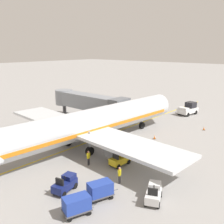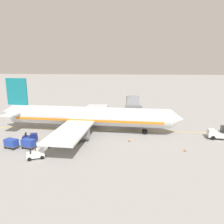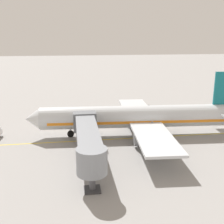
{
  "view_description": "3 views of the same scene",
  "coord_description": "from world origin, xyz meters",
  "px_view_note": "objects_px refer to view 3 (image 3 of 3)",
  "views": [
    {
      "loc": [
        25.24,
        -21.46,
        12.95
      ],
      "look_at": [
        1.98,
        5.24,
        4.17
      ],
      "focal_mm": 41.58,
      "sensor_mm": 36.0,
      "label": 1
    },
    {
      "loc": [
        44.66,
        9.6,
        14.01
      ],
      "look_at": [
        0.67,
        6.08,
        4.03
      ],
      "focal_mm": 36.2,
      "sensor_mm": 36.0,
      "label": 2
    },
    {
      "loc": [
        -42.34,
        12.21,
        16.38
      ],
      "look_at": [
        3.53,
        5.42,
        3.64
      ],
      "focal_mm": 44.81,
      "sensor_mm": 36.0,
      "label": 3
    }
  ],
  "objects_px": {
    "jet_bridge": "(88,139)",
    "baggage_cart_front": "(165,113)",
    "ground_crew_wing_walker": "(151,114)",
    "parked_airliner": "(139,117)",
    "safety_cone_nose_left": "(87,126)",
    "baggage_cart_second_in_train": "(178,112)",
    "safety_cone_nose_right": "(39,122)",
    "baggage_tug_trailing": "(138,119)",
    "baggage_tug_lead": "(176,118)",
    "baggage_tug_spare": "(147,110)",
    "ground_crew_loader": "(154,122)"
  },
  "relations": [
    {
      "from": "parked_airliner",
      "to": "baggage_tug_spare",
      "type": "height_order",
      "value": "parked_airliner"
    },
    {
      "from": "parked_airliner",
      "to": "baggage_tug_trailing",
      "type": "xyz_separation_m",
      "value": [
        6.75,
        -1.47,
        -2.47
      ]
    },
    {
      "from": "safety_cone_nose_right",
      "to": "baggage_cart_second_in_train",
      "type": "bearing_deg",
      "value": -87.85
    },
    {
      "from": "baggage_tug_lead",
      "to": "baggage_cart_front",
      "type": "distance_m",
      "value": 3.56
    },
    {
      "from": "parked_airliner",
      "to": "baggage_cart_front",
      "type": "xyz_separation_m",
      "value": [
        9.76,
        -7.95,
        -2.24
      ]
    },
    {
      "from": "baggage_tug_spare",
      "to": "baggage_cart_second_in_train",
      "type": "height_order",
      "value": "baggage_tug_spare"
    },
    {
      "from": "baggage_tug_trailing",
      "to": "safety_cone_nose_right",
      "type": "xyz_separation_m",
      "value": [
        2.09,
        18.82,
        -0.42
      ]
    },
    {
      "from": "safety_cone_nose_left",
      "to": "baggage_cart_second_in_train",
      "type": "bearing_deg",
      "value": -75.9
    },
    {
      "from": "baggage_cart_second_in_train",
      "to": "ground_crew_wing_walker",
      "type": "height_order",
      "value": "ground_crew_wing_walker"
    },
    {
      "from": "parked_airliner",
      "to": "baggage_tug_trailing",
      "type": "distance_m",
      "value": 7.33
    },
    {
      "from": "parked_airliner",
      "to": "baggage_cart_second_in_train",
      "type": "relative_size",
      "value": 12.6
    },
    {
      "from": "baggage_tug_spare",
      "to": "safety_cone_nose_right",
      "type": "distance_m",
      "value": 22.94
    },
    {
      "from": "safety_cone_nose_left",
      "to": "baggage_tug_lead",
      "type": "bearing_deg",
      "value": -85.62
    },
    {
      "from": "baggage_tug_spare",
      "to": "ground_crew_wing_walker",
      "type": "xyz_separation_m",
      "value": [
        -4.16,
        0.39,
        0.24
      ]
    },
    {
      "from": "jet_bridge",
      "to": "safety_cone_nose_left",
      "type": "bearing_deg",
      "value": -2.74
    },
    {
      "from": "ground_crew_wing_walker",
      "to": "baggage_tug_spare",
      "type": "bearing_deg",
      "value": -5.35
    },
    {
      "from": "parked_airliner",
      "to": "ground_crew_wing_walker",
      "type": "height_order",
      "value": "parked_airliner"
    },
    {
      "from": "baggage_tug_trailing",
      "to": "baggage_cart_front",
      "type": "bearing_deg",
      "value": -65.06
    },
    {
      "from": "baggage_cart_second_in_train",
      "to": "baggage_cart_front",
      "type": "bearing_deg",
      "value": 92.86
    },
    {
      "from": "baggage_tug_lead",
      "to": "ground_crew_loader",
      "type": "relative_size",
      "value": 1.6
    },
    {
      "from": "parked_airliner",
      "to": "jet_bridge",
      "type": "height_order",
      "value": "parked_airliner"
    },
    {
      "from": "jet_bridge",
      "to": "ground_crew_wing_walker",
      "type": "xyz_separation_m",
      "value": [
        18.92,
        -13.91,
        -2.51
      ]
    },
    {
      "from": "baggage_tug_lead",
      "to": "safety_cone_nose_left",
      "type": "distance_m",
      "value": 17.66
    },
    {
      "from": "parked_airliner",
      "to": "baggage_tug_lead",
      "type": "distance_m",
      "value": 11.41
    },
    {
      "from": "safety_cone_nose_left",
      "to": "parked_airliner",
      "type": "bearing_deg",
      "value": -120.78
    },
    {
      "from": "parked_airliner",
      "to": "ground_crew_loader",
      "type": "relative_size",
      "value": 22.1
    },
    {
      "from": "baggage_tug_lead",
      "to": "baggage_tug_spare",
      "type": "height_order",
      "value": "same"
    },
    {
      "from": "baggage_tug_lead",
      "to": "jet_bridge",
      "type": "bearing_deg",
      "value": 131.2
    },
    {
      "from": "jet_bridge",
      "to": "baggage_cart_front",
      "type": "bearing_deg",
      "value": -41.49
    },
    {
      "from": "baggage_cart_second_in_train",
      "to": "safety_cone_nose_right",
      "type": "relative_size",
      "value": 5.02
    },
    {
      "from": "ground_crew_loader",
      "to": "safety_cone_nose_left",
      "type": "bearing_deg",
      "value": 85.37
    },
    {
      "from": "parked_airliner",
      "to": "baggage_tug_spare",
      "type": "bearing_deg",
      "value": -20.81
    },
    {
      "from": "baggage_tug_lead",
      "to": "safety_cone_nose_right",
      "type": "height_order",
      "value": "baggage_tug_lead"
    },
    {
      "from": "baggage_tug_lead",
      "to": "ground_crew_loader",
      "type": "distance_m",
      "value": 5.74
    },
    {
      "from": "ground_crew_loader",
      "to": "baggage_cart_front",
      "type": "bearing_deg",
      "value": -35.49
    },
    {
      "from": "parked_airliner",
      "to": "safety_cone_nose_left",
      "type": "height_order",
      "value": "parked_airliner"
    },
    {
      "from": "baggage_cart_second_in_train",
      "to": "safety_cone_nose_left",
      "type": "distance_m",
      "value": 19.89
    },
    {
      "from": "baggage_tug_lead",
      "to": "ground_crew_wing_walker",
      "type": "relative_size",
      "value": 1.6
    },
    {
      "from": "safety_cone_nose_right",
      "to": "baggage_tug_trailing",
      "type": "bearing_deg",
      "value": -96.35
    },
    {
      "from": "safety_cone_nose_left",
      "to": "safety_cone_nose_right",
      "type": "height_order",
      "value": "same"
    },
    {
      "from": "baggage_cart_front",
      "to": "ground_crew_loader",
      "type": "relative_size",
      "value": 1.75
    },
    {
      "from": "baggage_tug_lead",
      "to": "baggage_cart_second_in_train",
      "type": "distance_m",
      "value": 3.89
    },
    {
      "from": "jet_bridge",
      "to": "baggage_tug_trailing",
      "type": "relative_size",
      "value": 6.62
    },
    {
      "from": "jet_bridge",
      "to": "baggage_cart_second_in_train",
      "type": "bearing_deg",
      "value": -45.67
    },
    {
      "from": "ground_crew_loader",
      "to": "baggage_tug_lead",
      "type": "bearing_deg",
      "value": -65.84
    },
    {
      "from": "safety_cone_nose_right",
      "to": "baggage_tug_lead",
      "type": "bearing_deg",
      "value": -95.26
    },
    {
      "from": "jet_bridge",
      "to": "baggage_tug_trailing",
      "type": "height_order",
      "value": "jet_bridge"
    },
    {
      "from": "jet_bridge",
      "to": "ground_crew_wing_walker",
      "type": "height_order",
      "value": "jet_bridge"
    },
    {
      "from": "jet_bridge",
      "to": "baggage_tug_lead",
      "type": "distance_m",
      "value": 24.48
    },
    {
      "from": "ground_crew_wing_walker",
      "to": "safety_cone_nose_right",
      "type": "xyz_separation_m",
      "value": [
        -0.46,
        22.08,
        -0.66
      ]
    }
  ]
}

